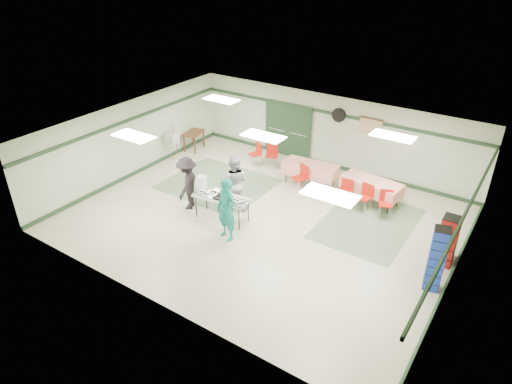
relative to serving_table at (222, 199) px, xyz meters
The scene contains 42 objects.
floor 1.42m from the serving_table, 36.29° to the left, with size 11.00×11.00×0.00m, color beige.
ceiling 2.33m from the serving_table, 36.29° to the left, with size 11.00×11.00×0.00m, color white.
wall_back 5.35m from the serving_table, 79.31° to the left, with size 11.00×11.00×0.00m, color beige.
wall_front 3.95m from the serving_table, 75.36° to the right, with size 11.00×11.00×0.00m, color beige.
wall_left 4.62m from the serving_table, behind, with size 9.00×9.00×0.00m, color beige.
wall_right 6.56m from the serving_table, ahead, with size 9.00×9.00×0.00m, color beige.
trim_back 5.45m from the serving_table, 79.25° to the left, with size 11.00×0.06×0.10m, color #203A23.
baseboard_back 5.33m from the serving_table, 79.25° to the left, with size 11.00×0.06×0.12m, color #203A23.
trim_left 4.73m from the serving_table, behind, with size 9.00×0.06×0.10m, color #203A23.
baseboard_left 4.59m from the serving_table, behind, with size 9.00×0.06×0.12m, color #203A23.
trim_right 6.63m from the serving_table, ahead, with size 9.00×0.06×0.10m, color #203A23.
baseboard_right 6.53m from the serving_table, ahead, with size 9.00×0.06×0.12m, color #203A23.
green_patch_a 2.40m from the serving_table, 131.28° to the left, with size 3.50×3.00×0.01m, color slate.
green_patch_b 4.45m from the serving_table, 30.43° to the left, with size 2.50×3.50×0.01m, color slate.
double_door_left 5.32m from the serving_table, 103.23° to the left, with size 0.90×0.06×2.10m, color #9A9C99.
double_door_right 5.18m from the serving_table, 92.92° to the left, with size 0.90×0.06×2.10m, color #9A9C99.
door_frame 5.21m from the serving_table, 98.23° to the left, with size 2.00×0.03×2.15m, color #203A23.
wall_fan 5.49m from the serving_table, 76.01° to the left, with size 0.50×0.50×0.10m, color black.
scroll_banner 5.84m from the serving_table, 64.29° to the left, with size 0.80×0.02×0.60m, color #D3B484.
serving_table is the anchor object (origin of this frame).
sheet_tray_right 0.60m from the serving_table, ahead, with size 0.60×0.45×0.02m, color silver.
sheet_tray_mid 0.20m from the serving_table, 148.97° to the left, with size 0.59×0.45×0.02m, color silver.
sheet_tray_left 0.55m from the serving_table, 169.64° to the right, with size 0.61×0.46×0.02m, color silver.
baking_pan 0.15m from the serving_table, 32.29° to the right, with size 0.50×0.31×0.08m, color black.
foam_box_stack 0.86m from the serving_table, behind, with size 0.25×0.23×0.45m, color white.
volunteer_teal 1.04m from the serving_table, 44.82° to the right, with size 0.67×0.44×1.85m, color #127F73.
volunteer_grey 0.76m from the serving_table, 95.10° to the left, with size 0.88×0.69×1.82m, color gray.
volunteer_dark 1.31m from the serving_table, behind, with size 1.10×0.63×1.71m, color black.
dining_table_a 4.84m from the serving_table, 46.58° to the left, with size 2.00×1.11×0.77m.
dining_table_b 3.69m from the serving_table, 72.23° to the left, with size 1.90×0.98×0.77m.
chair_a 4.48m from the serving_table, 41.23° to the left, with size 0.46×0.46×0.87m.
chair_b 4.01m from the serving_table, 47.41° to the left, with size 0.43×0.43×0.84m.
chair_c 4.98m from the serving_table, 36.22° to the left, with size 0.51×0.51×0.85m.
chair_d 3.15m from the serving_table, 69.65° to the left, with size 0.56×0.56×0.92m.
chair_loose_a 4.06m from the serving_table, 100.33° to the left, with size 0.56×0.56×0.90m.
chair_loose_b 4.00m from the serving_table, 108.61° to the left, with size 0.53×0.53×0.85m.
crate_stack_blue_a 6.41m from the serving_table, 16.80° to the left, with size 0.37×0.37×1.19m, color #1B36A5.
crate_stack_red 6.31m from the serving_table, 13.66° to the left, with size 0.43×0.43×1.40m, color maroon.
crate_stack_blue_b 6.15m from the serving_table, ahead, with size 0.38×0.38×1.71m, color #1B36A5.
printer_table 5.49m from the serving_table, 139.33° to the left, with size 0.77×1.02×0.74m.
office_printer 4.78m from the serving_table, 150.65° to the left, with size 0.45×0.40×0.36m, color #ACACA8.
broom 4.99m from the serving_table, 148.29° to the left, with size 0.03×0.03×1.31m, color brown.
Camera 1 is at (6.40, -9.94, 7.44)m, focal length 32.00 mm.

